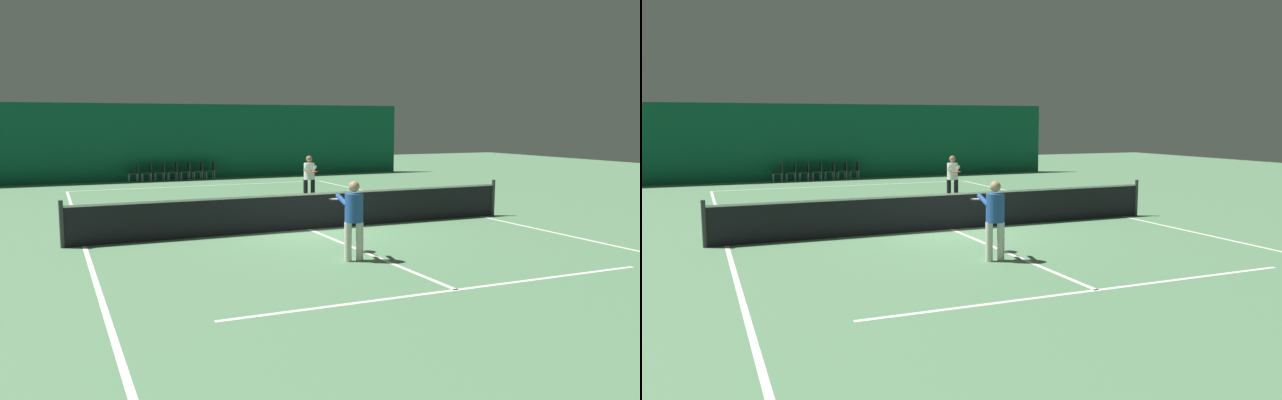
% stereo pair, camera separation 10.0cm
% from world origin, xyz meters
% --- Properties ---
extents(ground_plane, '(60.00, 60.00, 0.00)m').
position_xyz_m(ground_plane, '(0.00, 0.00, 0.00)').
color(ground_plane, '#56845B').
extents(backdrop_curtain, '(23.00, 0.12, 3.60)m').
position_xyz_m(backdrop_curtain, '(0.00, 15.32, 1.80)').
color(backdrop_curtain, '#0F5138').
rests_on(backdrop_curtain, ground).
extents(court_line_baseline_far, '(11.00, 0.10, 0.00)m').
position_xyz_m(court_line_baseline_far, '(0.00, 11.90, 0.00)').
color(court_line_baseline_far, white).
rests_on(court_line_baseline_far, ground).
extents(court_line_service_far, '(8.25, 0.10, 0.00)m').
position_xyz_m(court_line_service_far, '(0.00, 6.40, 0.00)').
color(court_line_service_far, white).
rests_on(court_line_service_far, ground).
extents(court_line_service_near, '(8.25, 0.10, 0.00)m').
position_xyz_m(court_line_service_near, '(0.00, -6.40, 0.00)').
color(court_line_service_near, white).
rests_on(court_line_service_near, ground).
extents(court_line_sideline_left, '(0.10, 23.80, 0.00)m').
position_xyz_m(court_line_sideline_left, '(-5.50, 0.00, 0.00)').
color(court_line_sideline_left, white).
rests_on(court_line_sideline_left, ground).
extents(court_line_sideline_right, '(0.10, 23.80, 0.00)m').
position_xyz_m(court_line_sideline_right, '(5.50, 0.00, 0.00)').
color(court_line_sideline_right, white).
rests_on(court_line_sideline_right, ground).
extents(court_line_centre, '(0.10, 12.80, 0.00)m').
position_xyz_m(court_line_centre, '(0.00, 0.00, 0.00)').
color(court_line_centre, white).
rests_on(court_line_centre, ground).
extents(tennis_net, '(12.00, 0.10, 1.07)m').
position_xyz_m(tennis_net, '(0.00, 0.00, 0.51)').
color(tennis_net, black).
rests_on(tennis_net, ground).
extents(player_near, '(0.46, 1.35, 1.62)m').
position_xyz_m(player_near, '(-0.59, -3.71, 0.95)').
color(player_near, beige).
rests_on(player_near, ground).
extents(player_far, '(0.70, 1.37, 1.61)m').
position_xyz_m(player_far, '(2.10, 4.98, 0.94)').
color(player_far, black).
rests_on(player_far, ground).
extents(courtside_chair_0, '(0.44, 0.44, 0.84)m').
position_xyz_m(courtside_chair_0, '(-2.51, 14.77, 0.49)').
color(courtside_chair_0, '#99999E').
rests_on(courtside_chair_0, ground).
extents(courtside_chair_1, '(0.44, 0.44, 0.84)m').
position_xyz_m(courtside_chair_1, '(-1.91, 14.77, 0.49)').
color(courtside_chair_1, '#99999E').
rests_on(courtside_chair_1, ground).
extents(courtside_chair_2, '(0.44, 0.44, 0.84)m').
position_xyz_m(courtside_chair_2, '(-1.32, 14.77, 0.49)').
color(courtside_chair_2, '#99999E').
rests_on(courtside_chair_2, ground).
extents(courtside_chair_3, '(0.44, 0.44, 0.84)m').
position_xyz_m(courtside_chair_3, '(-0.72, 14.77, 0.49)').
color(courtside_chair_3, '#99999E').
rests_on(courtside_chair_3, ground).
extents(courtside_chair_4, '(0.44, 0.44, 0.84)m').
position_xyz_m(courtside_chair_4, '(-0.13, 14.77, 0.49)').
color(courtside_chair_4, '#99999E').
rests_on(courtside_chair_4, ground).
extents(courtside_chair_5, '(0.44, 0.44, 0.84)m').
position_xyz_m(courtside_chair_5, '(0.46, 14.77, 0.49)').
color(courtside_chair_5, '#99999E').
rests_on(courtside_chair_5, ground).
extents(courtside_chair_6, '(0.44, 0.44, 0.84)m').
position_xyz_m(courtside_chair_6, '(1.06, 14.77, 0.49)').
color(courtside_chair_6, '#99999E').
rests_on(courtside_chair_6, ground).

